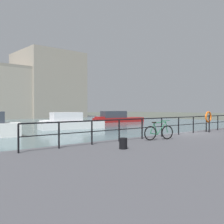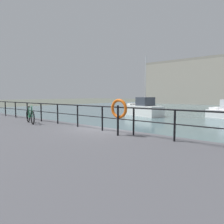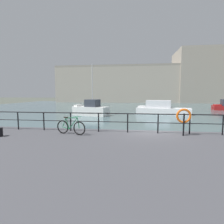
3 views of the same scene
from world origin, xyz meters
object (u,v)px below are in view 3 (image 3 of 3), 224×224
Objects in this scene: life_ring_stand at (184,117)px; parked_bicycle at (71,127)px; harbor_building at (156,83)px; moored_blue_motorboat at (161,109)px; moored_harbor_tender at (91,109)px.

parked_bicycle is at bearing -175.39° from life_ring_stand.
harbor_building is 40.47m from moored_blue_motorboat.
moored_harbor_tender is at bearing 118.90° from life_ring_stand.
moored_blue_motorboat is (10.46, 3.34, -0.08)m from moored_harbor_tender.
parked_bicycle is 5.87m from life_ring_stand.
moored_blue_motorboat reaches higher than parked_bicycle.
life_ring_stand reaches higher than parked_bicycle.
parked_bicycle is (-10.67, -59.81, -5.55)m from harbor_building.
harbor_building is at bearing 85.33° from life_ring_stand.
parked_bicycle is (3.09, -16.61, 0.55)m from moored_harbor_tender.
harbor_building is 33.85× the size of parked_bicycle.
harbor_building reaches higher than moored_harbor_tender.
moored_harbor_tender is (-13.76, -43.20, -6.10)m from harbor_building.
moored_blue_motorboat is 21.28m from parked_bicycle.
life_ring_stand is (-1.55, -19.49, 1.22)m from moored_blue_motorboat.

